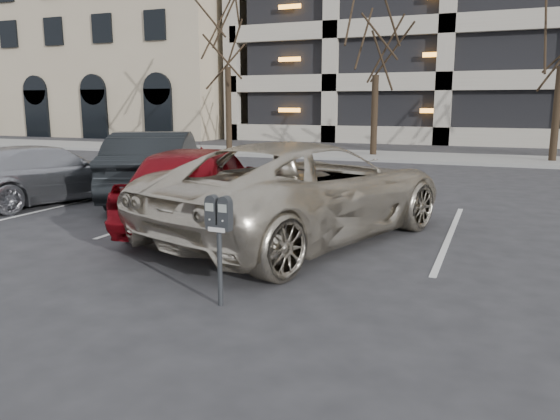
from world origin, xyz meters
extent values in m
plane|color=#28282B|center=(0.00, 0.00, 0.00)|extent=(140.00, 140.00, 0.00)
cube|color=gray|center=(0.00, 16.00, 0.06)|extent=(80.00, 4.00, 0.12)
cube|color=silver|center=(-7.00, 2.30, 0.01)|extent=(0.10, 5.20, 0.00)
cube|color=silver|center=(-4.20, 2.30, 0.01)|extent=(0.10, 5.20, 0.00)
cube|color=silver|center=(-1.40, 2.30, 0.01)|extent=(0.10, 5.20, 0.00)
cube|color=silver|center=(1.40, 2.30, 0.01)|extent=(0.10, 5.20, 0.00)
cube|color=tan|center=(-28.00, 30.00, 7.50)|extent=(26.00, 16.00, 15.00)
cylinder|color=black|center=(-10.00, 16.00, 1.98)|extent=(0.28, 0.28, 3.96)
cylinder|color=black|center=(-3.00, 16.00, 1.73)|extent=(0.28, 0.28, 3.47)
cylinder|color=black|center=(4.00, 16.00, 1.83)|extent=(0.28, 0.28, 3.66)
cylinder|color=black|center=(-0.74, -2.23, 0.45)|extent=(0.06, 0.06, 0.90)
cube|color=black|center=(-0.74, -2.23, 0.92)|extent=(0.31, 0.12, 0.06)
cube|color=silver|center=(-0.75, -2.28, 0.90)|extent=(0.22, 0.02, 0.05)
cube|color=gray|center=(-0.83, -2.29, 1.15)|extent=(0.11, 0.02, 0.09)
cube|color=gray|center=(-0.66, -2.30, 1.15)|extent=(0.11, 0.02, 0.09)
imported|color=beige|center=(-0.93, 1.17, 0.83)|extent=(4.51, 6.55, 1.66)
cube|color=orange|center=(-1.28, 0.12, 1.67)|extent=(0.10, 0.20, 0.01)
imported|color=maroon|center=(-3.05, 1.28, 0.79)|extent=(2.94, 4.97, 1.59)
imported|color=black|center=(-5.56, 3.59, 0.82)|extent=(3.62, 5.22, 1.63)
imported|color=#A4A6AC|center=(-7.68, 2.17, 0.67)|extent=(3.00, 4.95, 1.34)
camera|label=1|loc=(2.12, -7.49, 2.27)|focal=35.00mm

